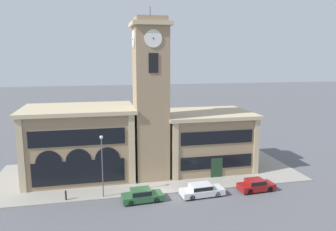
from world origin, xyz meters
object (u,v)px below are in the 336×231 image
object	(u,v)px
parked_car_mid	(202,190)
street_lamp	(102,158)
parked_car_far	(256,185)
parked_car_near	(142,195)
bollard	(66,195)

from	to	relation	value
parked_car_mid	street_lamp	bearing A→B (deg)	166.46
parked_car_far	parked_car_near	bearing A→B (deg)	176.05
parked_car_mid	bollard	world-z (taller)	parked_car_mid
parked_car_far	street_lamp	world-z (taller)	street_lamp
parked_car_near	parked_car_mid	xyz separation A→B (m)	(6.54, -0.00, -0.01)
parked_car_mid	street_lamp	distance (m)	11.24
parked_car_near	bollard	distance (m)	7.94
parked_car_far	bollard	size ratio (longest dim) A/B	3.91
parked_car_mid	bollard	xyz separation A→B (m)	(-14.29, 1.77, -0.04)
parked_car_near	parked_car_far	bearing A→B (deg)	-3.95
parked_car_mid	parked_car_far	size ratio (longest dim) A/B	1.17
parked_car_far	street_lamp	size ratio (longest dim) A/B	0.62
parked_car_near	parked_car_far	distance (m)	12.95
parked_car_near	bollard	bearing A→B (deg)	163.19
parked_car_mid	bollard	size ratio (longest dim) A/B	4.56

